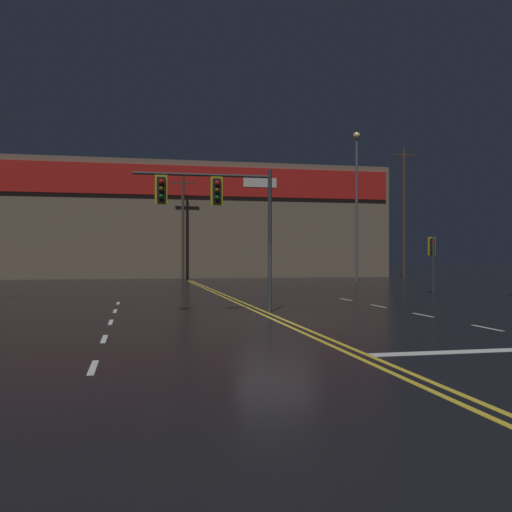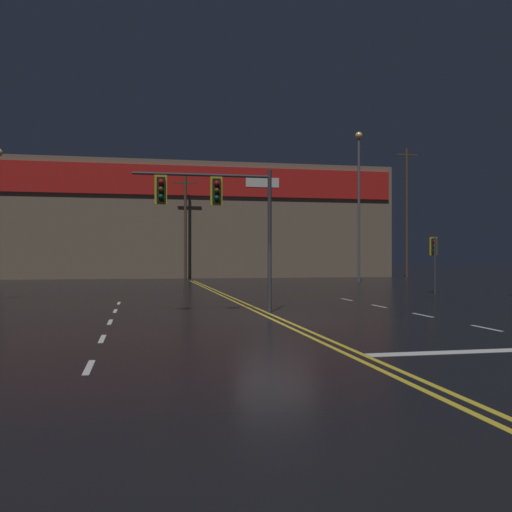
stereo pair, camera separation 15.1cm
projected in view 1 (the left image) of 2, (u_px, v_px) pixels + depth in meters
name	position (u px, v px, depth m)	size (l,w,h in m)	color
ground_plane	(276.00, 318.00, 18.17)	(200.00, 200.00, 0.00)	black
road_markings	(319.00, 322.00, 17.02)	(15.19, 60.00, 0.01)	gold
traffic_signal_median	(214.00, 203.00, 19.67)	(4.82, 0.36, 5.04)	#38383D
traffic_signal_corner_northeast	(432.00, 252.00, 30.80)	(0.42, 0.36, 3.05)	#38383D
streetlight_median_approach	(357.00, 189.00, 44.37)	(0.56, 0.56, 11.73)	#59595E
building_backdrop	(180.00, 222.00, 57.45)	(40.68, 10.23, 10.96)	#7A6651
utility_pole_row	(193.00, 215.00, 51.66)	(45.18, 0.26, 12.62)	#4C3828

